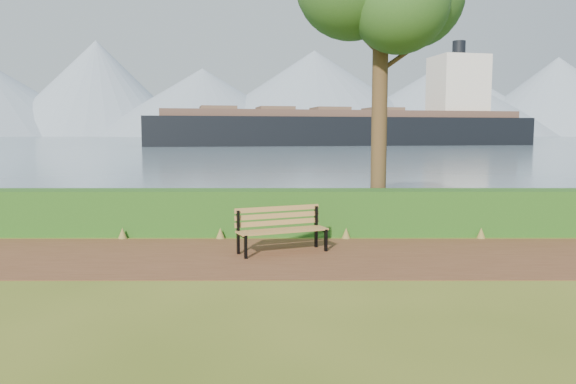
{
  "coord_description": "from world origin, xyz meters",
  "views": [
    {
      "loc": [
        0.34,
        -9.82,
        2.26
      ],
      "look_at": [
        0.35,
        1.2,
        1.1
      ],
      "focal_mm": 35.0,
      "sensor_mm": 36.0,
      "label": 1
    }
  ],
  "objects": [
    {
      "name": "cargo_ship",
      "position": [
        12.96,
        94.19,
        3.22
      ],
      "size": [
        71.88,
        25.23,
        21.58
      ],
      "rotation": [
        0.0,
        0.0,
        0.2
      ],
      "color": "black",
      "rests_on": "ground"
    },
    {
      "name": "mountains",
      "position": [
        -9.17,
        406.05,
        27.7
      ],
      "size": [
        585.0,
        190.0,
        70.0
      ],
      "color": "gray",
      "rests_on": "ground"
    },
    {
      "name": "ground",
      "position": [
        0.0,
        0.0,
        0.0
      ],
      "size": [
        140.0,
        140.0,
        0.0
      ],
      "primitive_type": "plane",
      "color": "#455919",
      "rests_on": "ground"
    },
    {
      "name": "water",
      "position": [
        0.0,
        260.0,
        0.01
      ],
      "size": [
        700.0,
        510.0,
        0.0
      ],
      "primitive_type": "cube",
      "color": "#445B6D",
      "rests_on": "ground"
    },
    {
      "name": "bench",
      "position": [
        0.21,
        0.69,
        0.5
      ],
      "size": [
        1.78,
        1.14,
        0.87
      ],
      "rotation": [
        0.0,
        0.0,
        0.41
      ],
      "color": "black",
      "rests_on": "ground"
    },
    {
      "name": "path",
      "position": [
        0.0,
        0.3,
        0.01
      ],
      "size": [
        40.0,
        3.4,
        0.01
      ],
      "primitive_type": "cube",
      "color": "#54311C",
      "rests_on": "ground"
    },
    {
      "name": "hedge",
      "position": [
        0.0,
        2.6,
        0.5
      ],
      "size": [
        32.0,
        0.85,
        1.0
      ],
      "primitive_type": "cube",
      "color": "#144815",
      "rests_on": "ground"
    }
  ]
}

